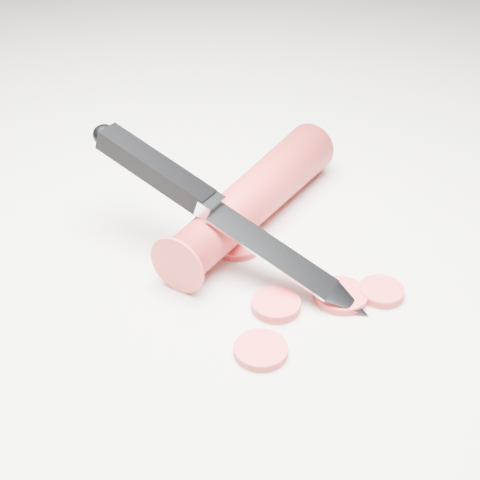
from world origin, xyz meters
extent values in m
plane|color=silver|center=(0.00, 0.00, 0.00)|extent=(2.40, 2.40, 0.00)
cylinder|color=red|center=(-0.01, 0.04, 0.02)|extent=(0.17, 0.18, 0.04)
cylinder|color=#EB3A3E|center=(0.06, -0.07, 0.00)|extent=(0.03, 0.03, 0.01)
cylinder|color=#EB3A3E|center=(-0.03, -0.11, 0.00)|extent=(0.03, 0.03, 0.01)
cylinder|color=#EB3A3E|center=(-0.03, 0.01, 0.00)|extent=(0.04, 0.04, 0.01)
cylinder|color=#EB3A3E|center=(0.03, -0.06, 0.00)|extent=(0.04, 0.04, 0.01)
cylinder|color=#EB3A3E|center=(-0.02, -0.07, 0.00)|extent=(0.03, 0.03, 0.01)
camera|label=1|loc=(-0.10, -0.41, 0.30)|focal=50.00mm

